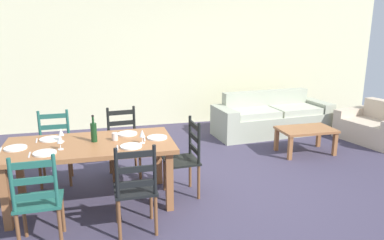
{
  "coord_description": "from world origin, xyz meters",
  "views": [
    {
      "loc": [
        -1.4,
        -4.29,
        2.07
      ],
      "look_at": [
        -0.15,
        0.62,
        0.75
      ],
      "focal_mm": 34.44,
      "sensor_mm": 36.0,
      "label": 1
    }
  ],
  "objects_px": {
    "couch": "(271,118)",
    "armchair_upholstered": "(376,128)",
    "dining_chair_far_left": "(55,148)",
    "coffee_table": "(306,132)",
    "dining_chair_near_left": "(38,201)",
    "wine_glass_near_left": "(60,140)",
    "wine_glass_near_right": "(142,134)",
    "wine_bottle": "(94,132)",
    "coffee_cup_primary": "(115,137)",
    "wine_glass_far_left": "(61,133)",
    "dining_table": "(90,150)",
    "dining_chair_far_right": "(123,143)",
    "dining_chair_near_right": "(136,189)",
    "dining_chair_head_east": "(185,158)"
  },
  "relations": [
    {
      "from": "dining_chair_near_left",
      "to": "wine_bottle",
      "type": "distance_m",
      "value": 1.07
    },
    {
      "from": "dining_table",
      "to": "coffee_cup_primary",
      "type": "xyz_separation_m",
      "value": [
        0.29,
        0.05,
        0.13
      ]
    },
    {
      "from": "dining_table",
      "to": "coffee_cup_primary",
      "type": "height_order",
      "value": "coffee_cup_primary"
    },
    {
      "from": "dining_chair_near_right",
      "to": "coffee_table",
      "type": "distance_m",
      "value": 3.42
    },
    {
      "from": "dining_chair_far_left",
      "to": "coffee_table",
      "type": "relative_size",
      "value": 1.07
    },
    {
      "from": "dining_chair_head_east",
      "to": "coffee_table",
      "type": "relative_size",
      "value": 1.07
    },
    {
      "from": "dining_table",
      "to": "wine_glass_near_right",
      "type": "height_order",
      "value": "wine_glass_near_right"
    },
    {
      "from": "dining_chair_far_right",
      "to": "couch",
      "type": "distance_m",
      "value": 3.26
    },
    {
      "from": "couch",
      "to": "armchair_upholstered",
      "type": "distance_m",
      "value": 1.88
    },
    {
      "from": "wine_glass_far_left",
      "to": "coffee_table",
      "type": "height_order",
      "value": "wine_glass_far_left"
    },
    {
      "from": "dining_chair_near_left",
      "to": "wine_glass_near_left",
      "type": "distance_m",
      "value": 0.77
    },
    {
      "from": "dining_chair_head_east",
      "to": "couch",
      "type": "bearing_deg",
      "value": 44.7
    },
    {
      "from": "dining_chair_near_left",
      "to": "coffee_table",
      "type": "relative_size",
      "value": 1.07
    },
    {
      "from": "dining_chair_far_left",
      "to": "dining_chair_far_right",
      "type": "xyz_separation_m",
      "value": [
        0.9,
        -0.01,
        0.0
      ]
    },
    {
      "from": "coffee_cup_primary",
      "to": "wine_glass_far_left",
      "type": "bearing_deg",
      "value": 170.98
    },
    {
      "from": "wine_bottle",
      "to": "armchair_upholstered",
      "type": "xyz_separation_m",
      "value": [
        4.92,
        1.19,
        -0.62
      ]
    },
    {
      "from": "dining_chair_far_right",
      "to": "armchair_upholstered",
      "type": "relative_size",
      "value": 0.73
    },
    {
      "from": "dining_chair_far_left",
      "to": "coffee_table",
      "type": "height_order",
      "value": "dining_chair_far_left"
    },
    {
      "from": "wine_bottle",
      "to": "coffee_cup_primary",
      "type": "distance_m",
      "value": 0.25
    },
    {
      "from": "dining_chair_far_left",
      "to": "couch",
      "type": "xyz_separation_m",
      "value": [
        3.83,
        1.4,
        -0.19
      ]
    },
    {
      "from": "armchair_upholstered",
      "to": "coffee_cup_primary",
      "type": "bearing_deg",
      "value": -165.69
    },
    {
      "from": "dining_table",
      "to": "dining_chair_near_left",
      "type": "xyz_separation_m",
      "value": [
        -0.47,
        -0.79,
        -0.19
      ]
    },
    {
      "from": "wine_glass_near_left",
      "to": "couch",
      "type": "xyz_separation_m",
      "value": [
        3.65,
        2.33,
        -0.57
      ]
    },
    {
      "from": "dining_chair_far_right",
      "to": "wine_bottle",
      "type": "height_order",
      "value": "wine_bottle"
    },
    {
      "from": "wine_glass_far_left",
      "to": "armchair_upholstered",
      "type": "xyz_separation_m",
      "value": [
        5.29,
        1.1,
        -0.61
      ]
    },
    {
      "from": "wine_glass_near_left",
      "to": "armchair_upholstered",
      "type": "distance_m",
      "value": 5.49
    },
    {
      "from": "wine_glass_far_left",
      "to": "coffee_table",
      "type": "xyz_separation_m",
      "value": [
        3.7,
        0.83,
        -0.51
      ]
    },
    {
      "from": "wine_bottle",
      "to": "coffee_table",
      "type": "height_order",
      "value": "wine_bottle"
    },
    {
      "from": "dining_chair_head_east",
      "to": "coffee_cup_primary",
      "type": "bearing_deg",
      "value": 175.33
    },
    {
      "from": "couch",
      "to": "armchair_upholstered",
      "type": "bearing_deg",
      "value": -30.35
    },
    {
      "from": "dining_chair_near_left",
      "to": "wine_glass_far_left",
      "type": "bearing_deg",
      "value": 80.58
    },
    {
      "from": "dining_table",
      "to": "wine_bottle",
      "type": "distance_m",
      "value": 0.22
    },
    {
      "from": "wine_glass_far_left",
      "to": "wine_glass_near_left",
      "type": "bearing_deg",
      "value": -87.52
    },
    {
      "from": "dining_table",
      "to": "wine_glass_near_left",
      "type": "relative_size",
      "value": 11.8
    },
    {
      "from": "dining_chair_near_left",
      "to": "armchair_upholstered",
      "type": "xyz_separation_m",
      "value": [
        5.44,
        2.03,
        -0.23
      ]
    },
    {
      "from": "wine_glass_near_right",
      "to": "wine_glass_far_left",
      "type": "relative_size",
      "value": 1.0
    },
    {
      "from": "dining_chair_far_right",
      "to": "wine_glass_far_left",
      "type": "xyz_separation_m",
      "value": [
        -0.74,
        -0.63,
        0.38
      ]
    },
    {
      "from": "wine_glass_near_left",
      "to": "coffee_cup_primary",
      "type": "distance_m",
      "value": 0.62
    },
    {
      "from": "wine_glass_near_right",
      "to": "wine_glass_far_left",
      "type": "bearing_deg",
      "value": 162.59
    },
    {
      "from": "coffee_cup_primary",
      "to": "couch",
      "type": "height_order",
      "value": "coffee_cup_primary"
    },
    {
      "from": "dining_chair_far_left",
      "to": "dining_table",
      "type": "bearing_deg",
      "value": -58.93
    },
    {
      "from": "dining_chair_near_left",
      "to": "dining_chair_near_right",
      "type": "relative_size",
      "value": 1.0
    },
    {
      "from": "dining_chair_far_right",
      "to": "wine_bottle",
      "type": "relative_size",
      "value": 3.04
    },
    {
      "from": "dining_chair_far_left",
      "to": "dining_chair_near_left",
      "type": "bearing_deg",
      "value": -89.69
    },
    {
      "from": "wine_bottle",
      "to": "wine_glass_far_left",
      "type": "xyz_separation_m",
      "value": [
        -0.37,
        0.09,
        -0.01
      ]
    },
    {
      "from": "wine_glass_near_right",
      "to": "coffee_table",
      "type": "bearing_deg",
      "value": 21.77
    },
    {
      "from": "dining_chair_near_left",
      "to": "coffee_table",
      "type": "distance_m",
      "value": 4.24
    },
    {
      "from": "wine_glass_near_right",
      "to": "coffee_table",
      "type": "xyz_separation_m",
      "value": [
        2.8,
        1.12,
        -0.51
      ]
    },
    {
      "from": "wine_glass_near_left",
      "to": "couch",
      "type": "bearing_deg",
      "value": 32.58
    },
    {
      "from": "wine_glass_near_left",
      "to": "armchair_upholstered",
      "type": "bearing_deg",
      "value": 14.71
    }
  ]
}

